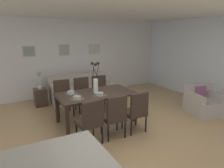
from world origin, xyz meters
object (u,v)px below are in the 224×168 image
(side_table, at_px, (41,97))
(table_lamp, at_px, (39,77))
(dining_chair_mid_left, at_px, (136,110))
(dining_chair_mid_right, at_px, (100,90))
(framed_picture_left, at_px, (29,51))
(dining_chair_near_left, at_px, (91,120))
(bowl_near_left, at_px, (77,97))
(armchair, at_px, (204,103))
(dining_chair_near_right, at_px, (63,96))
(dining_chair_far_left, at_px, (115,114))
(dining_table, at_px, (96,96))
(framed_picture_right, at_px, (94,49))
(bowl_far_left, at_px, (100,94))
(sofa, at_px, (79,91))
(dining_chair_far_right, at_px, (83,93))
(centerpiece_vase, at_px, (96,81))
(bowl_near_right, at_px, (71,92))

(side_table, relative_size, table_lamp, 1.02)
(dining_chair_mid_left, distance_m, side_table, 3.15)
(dining_chair_mid_right, height_order, framed_picture_left, framed_picture_left)
(side_table, bearing_deg, dining_chair_near_left, -80.21)
(bowl_near_left, distance_m, armchair, 3.43)
(dining_chair_near_right, bearing_deg, dining_chair_far_left, -71.82)
(bowl_near_left, relative_size, armchair, 0.17)
(dining_table, relative_size, framed_picture_right, 4.32)
(dining_chair_near_left, height_order, bowl_far_left, dining_chair_near_left)
(dining_chair_far_left, relative_size, sofa, 0.49)
(armchair, xyz_separation_m, framed_picture_right, (-1.68, 3.42, 1.29))
(bowl_near_left, bearing_deg, dining_chair_far_right, 64.09)
(bowl_near_left, bearing_deg, bowl_far_left, 0.00)
(dining_chair_mid_right, relative_size, bowl_far_left, 5.41)
(dining_table, bearing_deg, sofa, 82.72)
(side_table, xyz_separation_m, table_lamp, (0.00, 0.00, 0.63))
(side_table, bearing_deg, dining_chair_mid_right, -32.02)
(dining_table, relative_size, sofa, 0.96)
(armchair, bearing_deg, centerpiece_vase, 162.19)
(dining_chair_mid_left, bearing_deg, dining_chair_near_left, 179.28)
(armchair, height_order, framed_picture_left, framed_picture_left)
(dining_chair_near_right, distance_m, bowl_near_right, 0.71)
(framed_picture_right, bearing_deg, dining_table, -113.62)
(centerpiece_vase, relative_size, bowl_near_right, 4.32)
(dining_chair_near_right, bearing_deg, armchair, -27.90)
(dining_chair_mid_left, height_order, bowl_far_left, dining_chair_mid_left)
(framed_picture_left, bearing_deg, bowl_far_left, -68.09)
(framed_picture_left, bearing_deg, sofa, -24.28)
(dining_chair_mid_left, relative_size, table_lamp, 1.80)
(dining_chair_far_left, height_order, armchair, dining_chair_far_left)
(dining_chair_near_left, relative_size, dining_chair_far_left, 1.00)
(bowl_near_right, distance_m, table_lamp, 1.70)
(centerpiece_vase, xyz_separation_m, table_lamp, (-0.98, 1.85, -0.13))
(dining_chair_near_left, distance_m, dining_chair_mid_left, 1.06)
(dining_chair_mid_right, xyz_separation_m, framed_picture_left, (-1.65, 1.63, 1.07))
(dining_chair_far_right, bearing_deg, framed_picture_right, 55.92)
(dining_chair_near_right, bearing_deg, sofa, 52.34)
(dining_chair_near_left, xyz_separation_m, framed_picture_right, (1.62, 3.40, 1.07))
(armchair, relative_size, framed_picture_right, 2.35)
(dining_table, relative_size, bowl_far_left, 10.59)
(dining_chair_far_right, xyz_separation_m, framed_picture_right, (1.10, 1.63, 1.07))
(bowl_near_left, xyz_separation_m, framed_picture_left, (-0.57, 2.75, 0.80))
(dining_chair_near_left, bearing_deg, dining_chair_mid_left, -0.72)
(table_lamp, bearing_deg, dining_chair_mid_right, -32.02)
(dining_chair_near_left, height_order, sofa, dining_chair_near_left)
(dining_chair_near_right, bearing_deg, dining_chair_near_left, -88.45)
(bowl_near_left, relative_size, side_table, 0.33)
(bowl_near_right, relative_size, framed_picture_right, 0.41)
(dining_chair_far_left, distance_m, table_lamp, 2.93)
(dining_chair_far_right, distance_m, bowl_near_left, 1.27)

